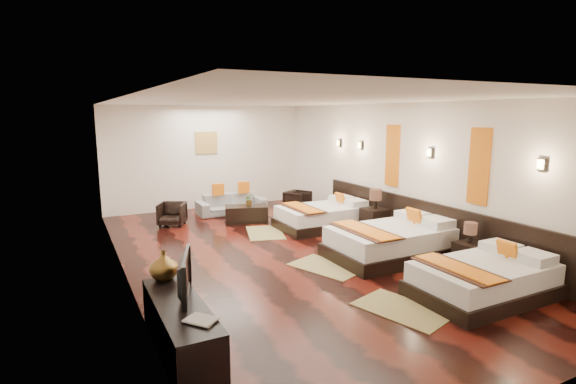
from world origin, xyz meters
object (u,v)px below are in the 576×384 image
nightstand_a (469,252)px  table_plant (249,200)px  bed_near (484,279)px  figurine (164,265)px  armchair_right (298,201)px  armchair_left (172,214)px  tv_console (181,327)px  bed_mid (392,241)px  coffee_table (246,214)px  tv (179,276)px  book (194,325)px  nightstand_b (375,218)px  sofa (231,204)px  bed_far (324,216)px

nightstand_a → table_plant: 5.15m
bed_near → figurine: figurine is taller
armchair_right → table_plant: bearing=167.8°
armchair_left → armchair_right: armchair_right is taller
table_plant → tv_console: bearing=-119.5°
tv_console → figurine: size_ratio=4.85×
bed_mid → figurine: size_ratio=6.05×
coffee_table → table_plant: 0.35m
tv_console → coffee_table: tv_console is taller
bed_mid → tv: (-4.15, -1.28, 0.50)m
bed_near → coffee_table: bed_near is taller
tv → coffee_table: 5.67m
bed_mid → tv_console: 4.45m
book → armchair_left: size_ratio=0.51×
nightstand_a → figurine: bearing=175.6°
nightstand_b → figurine: 5.40m
nightstand_a → book: nightstand_a is taller
table_plant → figurine: bearing=-123.7°
tv → figurine: size_ratio=2.25×
tv_console → sofa: size_ratio=1.02×
armchair_left → nightstand_b: bearing=-7.0°
nightstand_b → book: bearing=-144.6°
tv_console → tv: bearing=75.4°
nightstand_b → nightstand_a: bearing=-90.0°
nightstand_a → coffee_table: size_ratio=0.79×
armchair_left → tv: bearing=-73.2°
nightstand_a → book: size_ratio=2.61×
coffee_table → table_plant: size_ratio=3.65×
armchair_right → coffee_table: armchair_right is taller
bed_near → book: size_ratio=6.56×
table_plant → armchair_left: bearing=164.6°
bed_far → armchair_left: 3.52m
figurine → table_plant: (2.90, 4.34, -0.20)m
armchair_right → table_plant: size_ratio=2.19×
bed_far → armchair_right: (0.30, 1.81, 0.01)m
bed_far → tv: (-4.15, -3.65, 0.53)m
nightstand_b → coffee_table: nightstand_b is taller
bed_far → sofa: (-1.39, 2.33, -0.01)m
armchair_left → table_plant: 1.83m
sofa → table_plant: table_plant is taller
book → tv_console: bearing=90.0°
armchair_right → bed_far: bearing=-129.4°
sofa → book: bearing=-112.6°
armchair_left → table_plant: bearing=12.9°
bed_near → tv: size_ratio=2.39×
bed_far → nightstand_b: size_ratio=2.08×
tv_console → figurine: 0.92m
armchair_right → nightstand_a: bearing=-115.0°
sofa → bed_mid: bearing=-73.5°
nightstand_b → armchair_left: nightstand_b is taller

